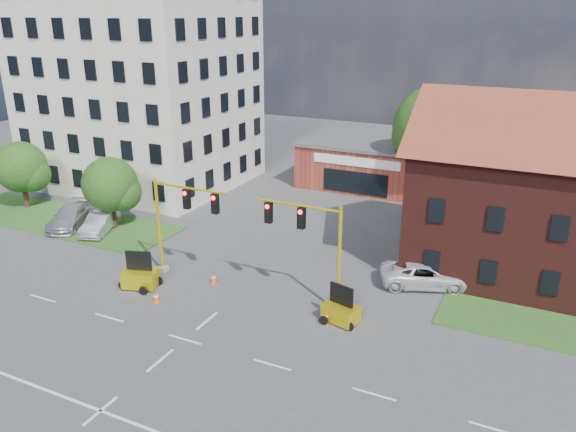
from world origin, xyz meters
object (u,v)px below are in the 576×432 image
object	(u,v)px
signal_mast_east	(311,242)
trailer_east	(341,311)
signal_mast_west	(180,218)
pickup_white	(426,274)
trailer_west	(140,277)

from	to	relation	value
signal_mast_east	trailer_east	bearing A→B (deg)	-23.00
signal_mast_west	pickup_white	size ratio (longest dim) A/B	1.15
signal_mast_east	trailer_west	world-z (taller)	signal_mast_east
signal_mast_east	pickup_white	bearing A→B (deg)	44.86
trailer_west	signal_mast_west	bearing A→B (deg)	41.14
signal_mast_west	trailer_west	xyz separation A→B (m)	(-1.41, -2.39, -3.21)
trailer_west	trailer_east	xyz separation A→B (m)	(12.30, 1.47, -0.05)
signal_mast_west	pickup_white	distance (m)	15.29
trailer_west	pickup_white	world-z (taller)	trailer_west
trailer_east	pickup_white	bearing A→B (deg)	78.07
trailer_east	pickup_white	distance (m)	6.93
signal_mast_west	trailer_east	world-z (taller)	signal_mast_west
trailer_west	trailer_east	size ratio (longest dim) A/B	1.10
trailer_east	signal_mast_west	bearing A→B (deg)	-170.06
trailer_east	pickup_white	world-z (taller)	trailer_east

